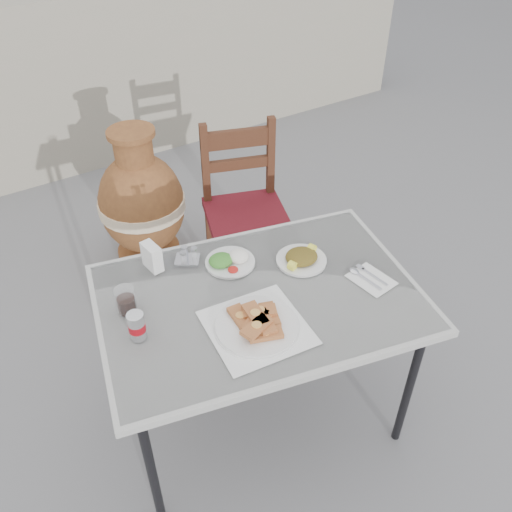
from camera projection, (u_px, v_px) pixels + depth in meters
ground at (247, 398)px, 2.49m from camera, size 80.00×80.00×0.00m
cafe_table at (259, 305)px, 2.02m from camera, size 1.31×1.03×0.71m
pide_plate at (257, 322)px, 1.84m from camera, size 0.36×0.36×0.07m
salad_rice_plate at (229, 260)px, 2.11m from camera, size 0.20×0.20×0.05m
salad_chopped_plate at (301, 258)px, 2.13m from camera, size 0.20×0.20×0.04m
soda_can at (137, 326)px, 1.79m from camera, size 0.06×0.06×0.10m
cola_glass at (126, 302)px, 1.89m from camera, size 0.07×0.07×0.10m
napkin_holder at (152, 257)px, 2.07m from camera, size 0.06×0.09×0.11m
condiment_caddy at (187, 257)px, 2.12m from camera, size 0.12×0.12×0.07m
cutlery_napkin at (368, 278)px, 2.06m from camera, size 0.14×0.18×0.01m
chair at (245, 210)px, 2.84m from camera, size 0.51×0.51×0.92m
terracotta_urn at (142, 205)px, 3.03m from camera, size 0.48×0.48×0.84m
back_wall at (57, 91)px, 3.75m from camera, size 6.00×0.25×1.20m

